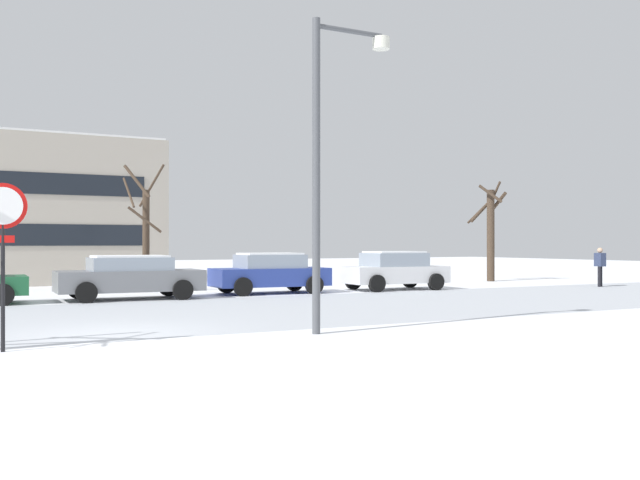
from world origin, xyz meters
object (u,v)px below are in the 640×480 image
at_px(stop_sign, 3,233).
at_px(street_lamp, 329,143).
at_px(parked_car_gray, 130,277).
at_px(parked_car_blue, 270,273).
at_px(parked_car_white, 394,270).
at_px(pedestrian_crossing, 600,264).

bearing_deg(stop_sign, street_lamp, -3.75).
bearing_deg(stop_sign, parked_car_gray, 65.72).
bearing_deg(parked_car_blue, stop_sign, -132.45).
xyz_separation_m(street_lamp, parked_car_gray, (-1.36, 10.61, -3.06)).
distance_m(parked_car_white, pedestrian_crossing, 8.90).
distance_m(street_lamp, parked_car_gray, 11.12).
relative_size(parked_car_white, pedestrian_crossing, 2.53).
bearing_deg(parked_car_gray, street_lamp, -82.70).
bearing_deg(parked_car_gray, stop_sign, -114.28).
bearing_deg(street_lamp, parked_car_gray, 97.30).
relative_size(parked_car_gray, parked_car_blue, 1.10).
relative_size(parked_car_blue, parked_car_white, 1.02).
relative_size(parked_car_gray, parked_car_white, 1.13).
distance_m(parked_car_blue, parked_car_white, 5.08).
bearing_deg(parked_car_blue, parked_car_white, -4.34).
relative_size(stop_sign, parked_car_white, 0.69).
bearing_deg(parked_car_white, street_lamp, -129.64).
xyz_separation_m(stop_sign, pedestrian_crossing, (23.30, 7.79, -1.02)).
relative_size(stop_sign, pedestrian_crossing, 1.74).
relative_size(stop_sign, parked_car_gray, 0.61).
bearing_deg(stop_sign, parked_car_white, 34.67).
height_order(street_lamp, parked_car_blue, street_lamp).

